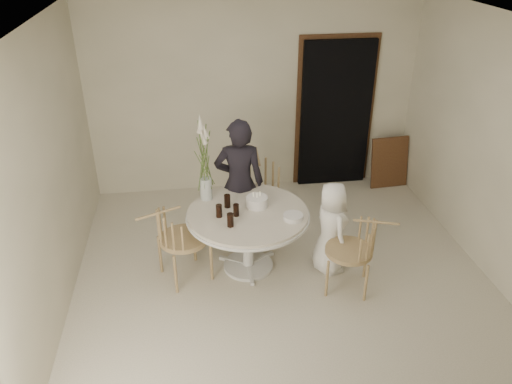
{
  "coord_description": "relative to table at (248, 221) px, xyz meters",
  "views": [
    {
      "loc": [
        -0.91,
        -4.3,
        3.47
      ],
      "look_at": [
        -0.25,
        0.3,
        0.94
      ],
      "focal_mm": 35.0,
      "sensor_mm": 36.0,
      "label": 1
    }
  ],
  "objects": [
    {
      "name": "door_trim",
      "position": [
        1.5,
        1.98,
        0.49
      ],
      "size": [
        1.12,
        0.03,
        2.22
      ],
      "primitive_type": "cube",
      "color": "brown",
      "rests_on": "ground"
    },
    {
      "name": "flower_vase",
      "position": [
        -0.42,
        0.35,
        0.56
      ],
      "size": [
        0.13,
        0.13,
        1.0
      ],
      "rotation": [
        0.0,
        0.0,
        0.07
      ],
      "color": "silver",
      "rests_on": "table"
    },
    {
      "name": "plate_stack",
      "position": [
        0.45,
        -0.22,
        0.14
      ],
      "size": [
        0.27,
        0.27,
        0.05
      ],
      "primitive_type": "cylinder",
      "rotation": [
        0.0,
        0.0,
        -0.36
      ],
      "color": "white",
      "rests_on": "table"
    },
    {
      "name": "chair_left",
      "position": [
        -0.81,
        -0.11,
        -0.03
      ],
      "size": [
        0.66,
        0.64,
        0.91
      ],
      "rotation": [
        0.0,
        0.0,
        1.99
      ],
      "color": "tan",
      "rests_on": "ground"
    },
    {
      "name": "doorway",
      "position": [
        1.5,
        1.94,
        0.43
      ],
      "size": [
        1.0,
        0.1,
        2.1
      ],
      "primitive_type": "cube",
      "color": "black",
      "rests_on": "ground"
    },
    {
      "name": "birthday_cake",
      "position": [
        0.11,
        0.1,
        0.17
      ],
      "size": [
        0.24,
        0.24,
        0.16
      ],
      "rotation": [
        0.0,
        0.0,
        0.05
      ],
      "color": "white",
      "rests_on": "table"
    },
    {
      "name": "cola_tumbler_d",
      "position": [
        -0.21,
        0.13,
        0.19
      ],
      "size": [
        0.07,
        0.07,
        0.15
      ],
      "primitive_type": "cylinder",
      "rotation": [
        0.0,
        0.0,
        0.05
      ],
      "color": "black",
      "rests_on": "table"
    },
    {
      "name": "girl",
      "position": [
        -0.03,
        0.56,
        0.17
      ],
      "size": [
        0.61,
        0.44,
        1.58
      ],
      "primitive_type": "imported",
      "rotation": [
        0.0,
        0.0,
        3.03
      ],
      "color": "black",
      "rests_on": "ground"
    },
    {
      "name": "chair_far",
      "position": [
        0.23,
        0.79,
        0.02
      ],
      "size": [
        0.56,
        0.61,
        0.98
      ],
      "rotation": [
        0.0,
        0.0,
        -0.05
      ],
      "color": "tan",
      "rests_on": "ground"
    },
    {
      "name": "boy",
      "position": [
        0.88,
        -0.16,
        -0.08
      ],
      "size": [
        0.45,
        0.59,
        1.08
      ],
      "primitive_type": "imported",
      "rotation": [
        0.0,
        0.0,
        1.79
      ],
      "color": "white",
      "rests_on": "ground"
    },
    {
      "name": "cola_tumbler_a",
      "position": [
        -0.13,
        -0.06,
        0.18
      ],
      "size": [
        0.08,
        0.08,
        0.13
      ],
      "primitive_type": "cylinder",
      "rotation": [
        0.0,
        0.0,
        0.38
      ],
      "color": "black",
      "rests_on": "table"
    },
    {
      "name": "room_shell",
      "position": [
        0.35,
        -0.25,
        1.0
      ],
      "size": [
        4.5,
        4.5,
        4.5
      ],
      "color": "white",
      "rests_on": "ground"
    },
    {
      "name": "cola_tumbler_c",
      "position": [
        -0.31,
        -0.06,
        0.18
      ],
      "size": [
        0.07,
        0.07,
        0.14
      ],
      "primitive_type": "cylinder",
      "rotation": [
        0.0,
        0.0,
        0.12
      ],
      "color": "black",
      "rests_on": "table"
    },
    {
      "name": "picture_frame",
      "position": [
        2.3,
        1.7,
        -0.25
      ],
      "size": [
        0.57,
        0.21,
        0.74
      ],
      "primitive_type": "cube",
      "rotation": [
        -0.17,
        0.0,
        0.07
      ],
      "color": "brown",
      "rests_on": "ground"
    },
    {
      "name": "chair_right",
      "position": [
        1.11,
        -0.52,
        -0.06
      ],
      "size": [
        0.6,
        0.58,
        0.86
      ],
      "rotation": [
        0.0,
        0.0,
        -1.89
      ],
      "color": "tan",
      "rests_on": "ground"
    },
    {
      "name": "cola_tumbler_b",
      "position": [
        -0.21,
        -0.26,
        0.19
      ],
      "size": [
        0.09,
        0.09,
        0.15
      ],
      "primitive_type": "cylinder",
      "rotation": [
        0.0,
        0.0,
        0.33
      ],
      "color": "black",
      "rests_on": "table"
    },
    {
      "name": "ground",
      "position": [
        0.35,
        -0.25,
        -0.62
      ],
      "size": [
        4.5,
        4.5,
        0.0
      ],
      "primitive_type": "plane",
      "color": "beige",
      "rests_on": "ground"
    },
    {
      "name": "table",
      "position": [
        0.0,
        0.0,
        0.0
      ],
      "size": [
        1.33,
        1.33,
        0.73
      ],
      "color": "silver",
      "rests_on": "ground"
    }
  ]
}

